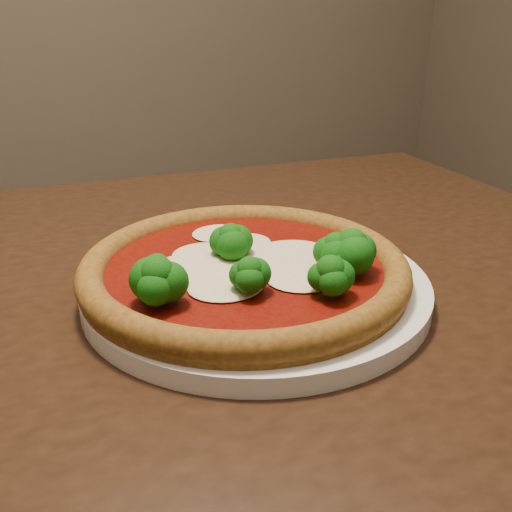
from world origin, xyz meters
TOP-DOWN VIEW (x-y plane):
  - dining_table at (-0.23, 0.14)m, footprint 1.23×0.96m
  - plate at (-0.16, 0.06)m, footprint 0.33×0.33m
  - pizza at (-0.17, 0.06)m, footprint 0.31×0.31m

SIDE VIEW (x-z plane):
  - dining_table at x=-0.23m, z-range 0.27..1.02m
  - plate at x=-0.16m, z-range 0.75..0.77m
  - pizza at x=-0.17m, z-range 0.75..0.81m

